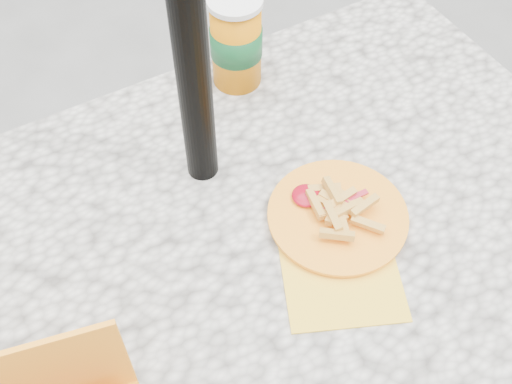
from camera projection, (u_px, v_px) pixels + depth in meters
picnic_table at (251, 276)px, 1.05m from camera, size 1.20×0.80×0.75m
fries_plate at (337, 219)px, 0.98m from camera, size 0.27×0.30×0.04m
soda_cup at (236, 41)px, 1.11m from camera, size 0.09×0.09×0.18m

